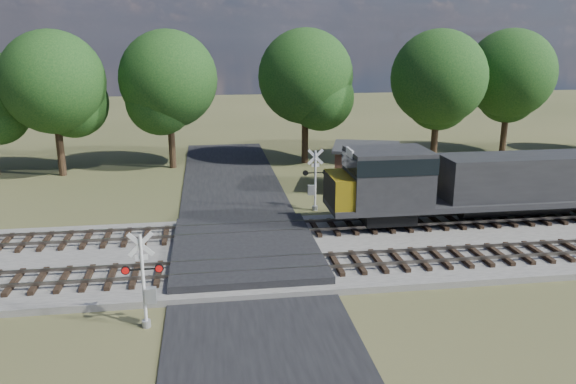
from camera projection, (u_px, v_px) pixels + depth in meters
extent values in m
plane|color=#434A27|center=(246.00, 260.00, 27.20)|extent=(160.00, 160.00, 0.00)
cube|color=gray|center=(438.00, 243.00, 29.03)|extent=(140.00, 10.00, 0.30)
cube|color=black|center=(246.00, 259.00, 27.19)|extent=(7.00, 60.00, 0.08)
cube|color=#262628|center=(245.00, 250.00, 27.59)|extent=(7.00, 9.00, 0.62)
cube|color=black|center=(293.00, 266.00, 25.47)|extent=(44.00, 2.60, 0.18)
cube|color=#5D5750|center=(467.00, 259.00, 25.85)|extent=(140.00, 0.08, 0.15)
cube|color=#5D5750|center=(454.00, 248.00, 27.22)|extent=(140.00, 0.08, 0.15)
cube|color=black|center=(279.00, 230.00, 30.23)|extent=(44.00, 2.60, 0.18)
cube|color=#5D5750|center=(426.00, 224.00, 30.62)|extent=(140.00, 0.08, 0.15)
cube|color=#5D5750|center=(416.00, 216.00, 31.98)|extent=(140.00, 0.08, 0.15)
cylinder|color=silver|center=(143.00, 282.00, 20.42)|extent=(0.13, 0.13, 3.64)
cylinder|color=#929497|center=(146.00, 324.00, 20.87)|extent=(0.33, 0.33, 0.27)
cube|color=silver|center=(141.00, 244.00, 20.03)|extent=(0.95, 0.05, 0.95)
cube|color=silver|center=(141.00, 244.00, 20.03)|extent=(0.95, 0.05, 0.95)
cube|color=silver|center=(142.00, 257.00, 20.16)|extent=(0.46, 0.03, 0.20)
cube|color=black|center=(142.00, 269.00, 20.28)|extent=(1.46, 0.07, 0.05)
cylinder|color=red|center=(126.00, 270.00, 20.19)|extent=(0.33, 0.10, 0.33)
cylinder|color=red|center=(159.00, 268.00, 20.37)|extent=(0.33, 0.10, 0.33)
cube|color=#929497|center=(151.00, 295.00, 20.60)|extent=(0.41, 0.28, 0.59)
cylinder|color=silver|center=(315.00, 181.00, 34.42)|extent=(0.13, 0.13, 3.78)
cylinder|color=#929497|center=(315.00, 208.00, 34.89)|extent=(0.34, 0.34, 0.28)
cube|color=silver|center=(316.00, 157.00, 34.02)|extent=(0.99, 0.06, 0.99)
cube|color=silver|center=(316.00, 157.00, 34.02)|extent=(0.99, 0.06, 0.99)
cube|color=silver|center=(315.00, 165.00, 34.16)|extent=(0.47, 0.04, 0.21)
cube|color=black|center=(315.00, 173.00, 34.28)|extent=(1.51, 0.09, 0.06)
cylinder|color=red|center=(325.00, 172.00, 34.35)|extent=(0.34, 0.10, 0.34)
cylinder|color=red|center=(305.00, 173.00, 34.21)|extent=(0.34, 0.10, 0.34)
cube|color=#929497|center=(311.00, 190.00, 34.54)|extent=(0.43, 0.29, 0.61)
cube|color=#492A1F|center=(366.00, 169.00, 39.31)|extent=(5.20, 5.20, 2.92)
cube|color=#2F2F31|center=(367.00, 147.00, 38.89)|extent=(5.72, 5.72, 0.21)
cylinder|color=black|center=(59.00, 140.00, 42.98)|extent=(0.56, 0.56, 5.51)
sphere|color=#103413|center=(53.00, 82.00, 41.80)|extent=(7.71, 7.71, 7.71)
cylinder|color=black|center=(171.00, 134.00, 45.54)|extent=(0.56, 0.56, 5.52)
sphere|color=#103413|center=(168.00, 79.00, 44.35)|extent=(7.73, 7.73, 7.73)
cylinder|color=black|center=(305.00, 130.00, 47.39)|extent=(0.56, 0.56, 5.59)
sphere|color=#103413|center=(305.00, 76.00, 46.19)|extent=(7.82, 7.82, 7.82)
cylinder|color=black|center=(435.00, 132.00, 46.72)|extent=(0.56, 0.56, 5.55)
sphere|color=#103413|center=(439.00, 78.00, 45.53)|extent=(7.77, 7.77, 7.77)
cylinder|color=black|center=(505.00, 124.00, 50.74)|extent=(0.56, 0.56, 5.59)
sphere|color=#103413|center=(510.00, 74.00, 49.55)|extent=(7.83, 7.83, 7.83)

